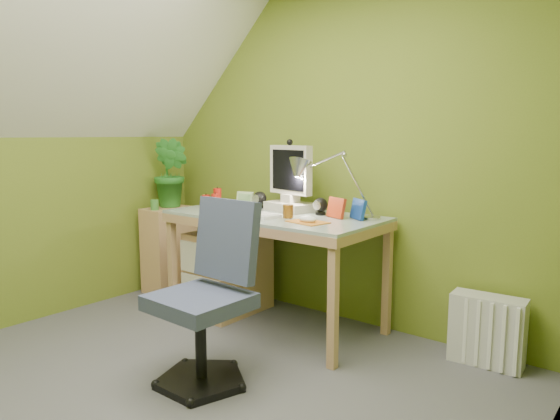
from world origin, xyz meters
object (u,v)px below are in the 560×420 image
Objects in this scene: desk at (274,270)px; radiator at (487,330)px; desk_lamp at (346,170)px; monitor at (291,172)px; potted_plant at (171,173)px; task_chair at (200,299)px; side_ledge at (169,249)px.

desk reaches higher than radiator.
desk is 2.37× the size of desk_lamp.
monitor is 1.21m from potted_plant.
monitor is 0.58× the size of task_chair.
desk is 1.56× the size of task_chair.
potted_plant is 0.62× the size of task_chair.
monitor is 0.88× the size of desk_lamp.
potted_plant is at bearing 90.00° from side_ledge.
potted_plant is (-1.21, 0.11, 0.61)m from desk.
task_chair is (1.46, -1.03, -0.53)m from potted_plant.
monitor is 0.77× the size of side_ledge.
radiator is at bearing 3.73° from potted_plant.
radiator is (1.36, 0.10, -0.86)m from monitor.
desk_lamp is 0.87× the size of side_ledge.
potted_plant is at bearing 174.32° from desk.
side_ledge is at bearing 176.69° from desk.
desk is 0.85m from desk_lamp.
task_chair is (-0.20, -1.10, -0.63)m from desk_lamp.
potted_plant is 1.43× the size of radiator.
desk_lamp is at bearing -177.67° from radiator.
desk_lamp reaches higher than radiator.
desk is 2.53× the size of potted_plant.
desk is at bearing -79.11° from monitor.
task_chair is at bearing -86.77° from desk_lamp.
side_ledge is 1.76m from task_chair.
side_ledge is (-1.21, -0.12, -0.70)m from monitor.
desk_lamp reaches higher than desk.
side_ledge is 0.76× the size of task_chair.
side_ledge is 0.65m from potted_plant.
potted_plant is 2.69m from radiator.
desk_lamp is at bearing 10.89° from monitor.
task_chair reaches higher than radiator.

